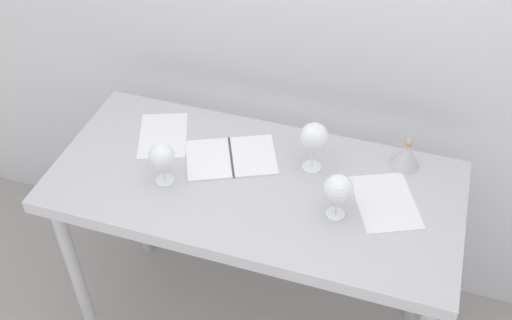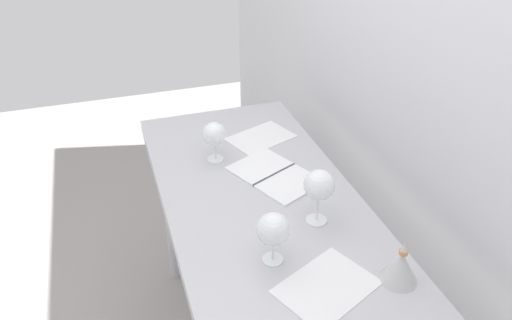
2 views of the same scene
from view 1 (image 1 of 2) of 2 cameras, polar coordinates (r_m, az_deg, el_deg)
name	(u,v)px [view 1 (image 1 of 2)]	position (r m, az deg, el deg)	size (l,w,h in m)	color
back_wall	(297,7)	(2.22, 3.85, 14.09)	(3.80, 0.04, 2.60)	silver
steel_counter	(254,203)	(2.15, -0.16, -4.03)	(1.40, 0.65, 0.90)	#B4B4B9
wine_glass_near_left	(162,157)	(2.02, -8.82, 0.26)	(0.09, 0.09, 0.16)	white
wine_glass_near_right	(338,190)	(1.90, 7.72, -2.80)	(0.10, 0.10, 0.16)	white
wine_glass_far_right	(314,138)	(2.04, 5.47, 2.09)	(0.10, 0.10, 0.19)	white
open_notebook	(231,157)	(2.16, -2.34, 0.24)	(0.37, 0.32, 0.01)	white
tasting_sheet_upper	(163,135)	(2.28, -8.69, 2.30)	(0.17, 0.26, 0.00)	white
tasting_sheet_lower	(385,202)	(2.05, 12.03, -3.85)	(0.19, 0.26, 0.00)	white
decanter_funnel	(406,155)	(2.16, 13.89, 0.49)	(0.10, 0.10, 0.14)	#B8B8B8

